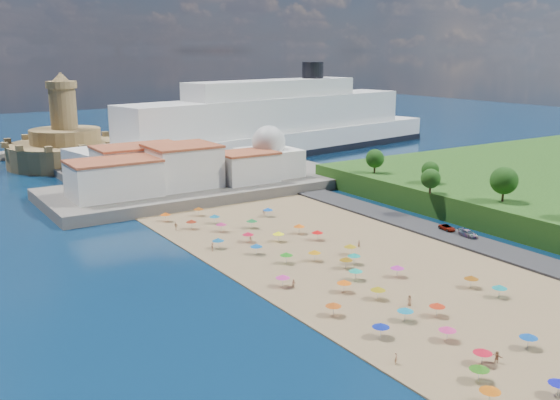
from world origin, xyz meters
TOP-DOWN VIEW (x-y plane):
  - ground at (0.00, 0.00)m, footprint 700.00×700.00m
  - terrace at (10.00, 73.00)m, footprint 90.00×36.00m
  - jetty at (-12.00, 108.00)m, footprint 18.00×70.00m
  - waterfront_buildings at (-3.05, 73.64)m, footprint 57.00×29.00m
  - domed_building at (30.00, 71.00)m, footprint 16.00×16.00m
  - fortress at (-12.00, 138.00)m, footprint 40.00×40.00m
  - cruise_ship at (61.29, 117.10)m, footprint 162.67×50.88m
  - beach_parasols at (-1.16, -11.92)m, footprint 30.39×118.10m
  - beachgoers at (-4.53, -3.85)m, footprint 29.58×99.48m
  - parked_cars at (36.00, -6.95)m, footprint 2.68×52.73m
  - hillside_trees at (49.03, -4.52)m, footprint 13.55×107.39m

SIDE VIEW (x-z plane):
  - ground at x=0.00m, z-range 0.00..0.00m
  - beachgoers at x=-4.53m, z-range 0.18..2.05m
  - jetty at x=-12.00m, z-range 0.00..2.40m
  - parked_cars at x=36.00m, z-range 0.65..2.04m
  - terrace at x=10.00m, z-range 0.00..3.00m
  - beach_parasols at x=-1.16m, z-range 1.05..3.25m
  - fortress at x=-12.00m, z-range -9.52..22.88m
  - waterfront_buildings at x=-3.05m, z-range 2.38..13.38m
  - domed_building at x=30.00m, z-range 1.47..16.47m
  - hillside_trees at x=49.03m, z-range 6.03..14.07m
  - cruise_ship at x=61.29m, z-range -7.17..28.02m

